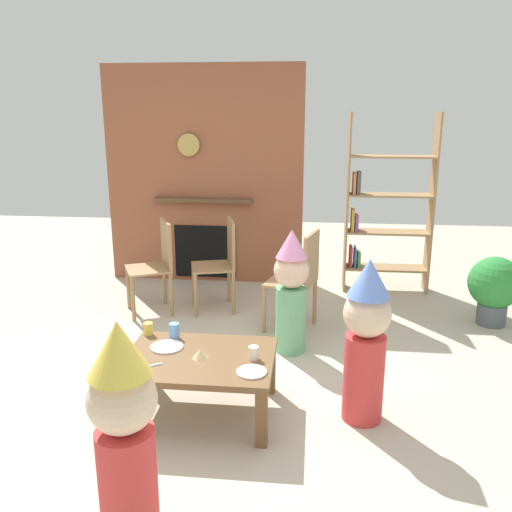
% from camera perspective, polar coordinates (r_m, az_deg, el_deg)
% --- Properties ---
extents(ground_plane, '(12.00, 12.00, 0.00)m').
position_cam_1_polar(ground_plane, '(3.87, -2.94, -14.34)').
color(ground_plane, '#BCB29E').
extents(brick_fireplace_feature, '(2.20, 0.28, 2.40)m').
position_cam_1_polar(brick_fireplace_feature, '(6.09, -5.46, 8.42)').
color(brick_fireplace_feature, '#935138').
rests_on(brick_fireplace_feature, ground_plane).
extents(bookshelf, '(0.90, 0.28, 1.90)m').
position_cam_1_polar(bookshelf, '(5.86, 13.36, 4.70)').
color(bookshelf, '#9E7A51').
rests_on(bookshelf, ground_plane).
extents(coffee_table, '(0.95, 0.72, 0.40)m').
position_cam_1_polar(coffee_table, '(3.51, -6.07, -11.50)').
color(coffee_table, brown).
rests_on(coffee_table, ground_plane).
extents(paper_cup_near_left, '(0.06, 0.06, 0.09)m').
position_cam_1_polar(paper_cup_near_left, '(3.41, -0.26, -10.29)').
color(paper_cup_near_left, silver).
rests_on(paper_cup_near_left, coffee_table).
extents(paper_cup_near_right, '(0.07, 0.07, 0.11)m').
position_cam_1_polar(paper_cup_near_right, '(3.74, -8.71, -7.89)').
color(paper_cup_near_right, '#669EE0').
rests_on(paper_cup_near_right, coffee_table).
extents(paper_cup_center, '(0.06, 0.06, 0.09)m').
position_cam_1_polar(paper_cup_center, '(3.83, -11.41, -7.61)').
color(paper_cup_center, '#F2CC4C').
rests_on(paper_cup_center, coffee_table).
extents(paper_plate_front, '(0.18, 0.18, 0.01)m').
position_cam_1_polar(paper_plate_front, '(3.26, -0.47, -12.26)').
color(paper_plate_front, white).
rests_on(paper_plate_front, coffee_table).
extents(paper_plate_rear, '(0.22, 0.22, 0.01)m').
position_cam_1_polar(paper_plate_rear, '(3.62, -9.49, -9.54)').
color(paper_plate_rear, white).
rests_on(paper_plate_rear, coffee_table).
extents(birthday_cake_slice, '(0.10, 0.10, 0.06)m').
position_cam_1_polar(birthday_cake_slice, '(3.45, -5.96, -10.29)').
color(birthday_cake_slice, '#EAC68C').
rests_on(birthday_cake_slice, coffee_table).
extents(table_fork, '(0.13, 0.10, 0.01)m').
position_cam_1_polar(table_fork, '(3.40, -11.16, -11.42)').
color(table_fork, silver).
rests_on(table_fork, coffee_table).
extents(child_with_cone_hat, '(0.30, 0.30, 1.09)m').
position_cam_1_polar(child_with_cone_hat, '(2.49, -13.85, -17.76)').
color(child_with_cone_hat, '#D13838').
rests_on(child_with_cone_hat, ground_plane).
extents(child_in_pink, '(0.29, 0.29, 1.06)m').
position_cam_1_polar(child_in_pink, '(3.40, 11.63, -8.46)').
color(child_in_pink, '#D13838').
rests_on(child_in_pink, ground_plane).
extents(child_by_the_chairs, '(0.28, 0.28, 1.02)m').
position_cam_1_polar(child_by_the_chairs, '(4.28, 3.76, -3.47)').
color(child_by_the_chairs, '#66B27F').
rests_on(child_by_the_chairs, ground_plane).
extents(dining_chair_left, '(0.54, 0.54, 0.90)m').
position_cam_1_polar(dining_chair_left, '(5.23, -10.47, -0.54)').
color(dining_chair_left, '#9E7A51').
rests_on(dining_chair_left, ground_plane).
extents(dining_chair_middle, '(0.49, 0.49, 0.90)m').
position_cam_1_polar(dining_chair_middle, '(5.21, -3.66, -0.36)').
color(dining_chair_middle, '#9E7A51').
rests_on(dining_chair_middle, ground_plane).
extents(dining_chair_right, '(0.49, 0.49, 0.90)m').
position_cam_1_polar(dining_chair_right, '(4.71, 4.78, -2.10)').
color(dining_chair_right, '#9E7A51').
rests_on(dining_chair_right, ground_plane).
extents(potted_plant_tall, '(0.47, 0.47, 0.64)m').
position_cam_1_polar(potted_plant_tall, '(5.33, 24.11, -2.96)').
color(potted_plant_tall, '#4C5660').
rests_on(potted_plant_tall, ground_plane).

